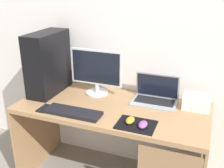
{
  "coord_description": "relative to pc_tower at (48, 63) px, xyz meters",
  "views": [
    {
      "loc": [
        0.67,
        -1.74,
        1.64
      ],
      "look_at": [
        0.0,
        0.0,
        0.9
      ],
      "focal_mm": 43.2,
      "sensor_mm": 36.0,
      "label": 1
    }
  ],
  "objects": [
    {
      "name": "wall_back",
      "position": [
        0.6,
        0.3,
        0.32
      ],
      "size": [
        4.0,
        0.05,
        2.6
      ],
      "color": "silver",
      "rests_on": "ground_plane"
    },
    {
      "name": "desk",
      "position": [
        0.61,
        -0.08,
        -0.4
      ],
      "size": [
        1.45,
        0.67,
        0.72
      ],
      "color": "#A37A51",
      "rests_on": "ground_plane"
    },
    {
      "name": "pc_tower",
      "position": [
        0.0,
        0.0,
        0.0
      ],
      "size": [
        0.18,
        0.43,
        0.51
      ],
      "primitive_type": "cube",
      "color": "black",
      "rests_on": "desk"
    },
    {
      "name": "monitor",
      "position": [
        0.39,
        0.1,
        -0.06
      ],
      "size": [
        0.44,
        0.19,
        0.38
      ],
      "color": "silver",
      "rests_on": "desk"
    },
    {
      "name": "laptop",
      "position": [
        0.89,
        0.12,
        -0.21
      ],
      "size": [
        0.35,
        0.22,
        0.22
      ],
      "color": "#9EA3A8",
      "rests_on": "desk"
    },
    {
      "name": "projector",
      "position": [
        1.2,
        0.11,
        -0.2
      ],
      "size": [
        0.2,
        0.14,
        0.11
      ],
      "primitive_type": "cube",
      "color": "white",
      "rests_on": "desk"
    },
    {
      "name": "keyboard",
      "position": [
        0.38,
        -0.3,
        -0.24
      ],
      "size": [
        0.42,
        0.14,
        0.02
      ],
      "primitive_type": "cube",
      "color": "black",
      "rests_on": "desk"
    },
    {
      "name": "mousepad",
      "position": [
        0.85,
        -0.29,
        -0.25
      ],
      "size": [
        0.26,
        0.2,
        0.0
      ],
      "primitive_type": "cube",
      "color": "black",
      "rests_on": "desk"
    },
    {
      "name": "mouse_left",
      "position": [
        0.81,
        -0.28,
        -0.23
      ],
      "size": [
        0.06,
        0.1,
        0.03
      ],
      "primitive_type": "ellipsoid",
      "color": "orange",
      "rests_on": "mousepad"
    },
    {
      "name": "mouse_right",
      "position": [
        0.9,
        -0.3,
        -0.23
      ],
      "size": [
        0.06,
        0.1,
        0.03
      ],
      "primitive_type": "ellipsoid",
      "color": "#8C4C99",
      "rests_on": "mousepad"
    },
    {
      "name": "cell_phone",
      "position": [
        0.14,
        -0.31,
        -0.25
      ],
      "size": [
        0.07,
        0.13,
        0.01
      ],
      "primitive_type": "cube",
      "color": "black",
      "rests_on": "desk"
    }
  ]
}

